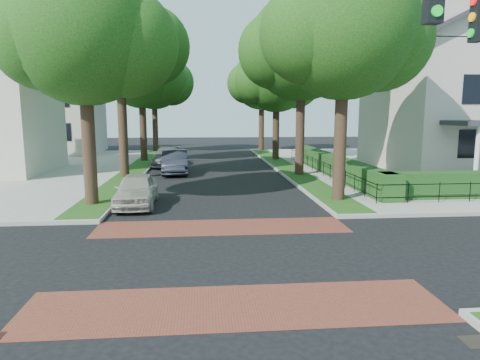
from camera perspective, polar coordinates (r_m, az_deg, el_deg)
ground at (r=12.45m, az=-1.75°, el=-10.18°), size 120.00×120.00×0.00m
sidewalk_ne at (r=36.98m, az=28.10°, el=1.70°), size 30.00×30.00×0.15m
crosswalk_far at (r=15.51m, az=-2.42°, el=-6.29°), size 9.00×2.20×0.01m
crosswalk_near at (r=9.49m, az=-0.61°, el=-16.49°), size 9.00×2.20×0.01m
grass_strip_ne at (r=31.68m, az=6.07°, el=1.81°), size 1.60×29.80×0.02m
grass_strip_nw at (r=31.46m, az=-13.63°, el=1.56°), size 1.60×29.80×0.02m
tree_right_near at (r=20.29m, az=13.80°, el=18.78°), size 7.75×6.67×10.66m
tree_right_mid at (r=27.98m, az=8.36°, el=16.91°), size 8.25×7.09×11.22m
tree_right_far at (r=36.61m, az=5.00°, el=13.37°), size 7.25×6.23×9.74m
tree_right_back at (r=45.52m, az=3.01°, el=12.98°), size 7.50×6.45×10.20m
tree_left_near at (r=19.82m, az=-19.75°, el=17.71°), size 7.50×6.45×10.20m
tree_left_mid at (r=27.73m, az=-15.50°, el=17.50°), size 8.00×6.88×11.48m
tree_left_far at (r=36.40m, az=-12.83°, el=13.55°), size 7.00×6.02×9.86m
tree_left_back at (r=45.35m, az=-11.26°, el=13.02°), size 7.75×6.66×10.44m
hedge_main_road at (r=28.22m, az=12.28°, el=1.99°), size 1.00×18.00×1.20m
fence_main_road at (r=28.01m, az=10.70°, el=1.68°), size 0.06×18.00×0.90m
house_victorian at (r=33.14m, az=28.86°, el=11.24°), size 13.00×13.05×12.48m
house_left_far at (r=46.20m, az=-24.06°, el=9.40°), size 10.00×9.00×10.14m
parked_car_front at (r=19.37m, az=-13.67°, el=-1.28°), size 1.81×4.27×1.44m
parked_car_middle at (r=29.20m, az=-8.69°, el=2.40°), size 1.95×4.88×1.58m
parked_car_rear at (r=33.59m, az=-9.73°, el=3.08°), size 2.09×4.91×1.41m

